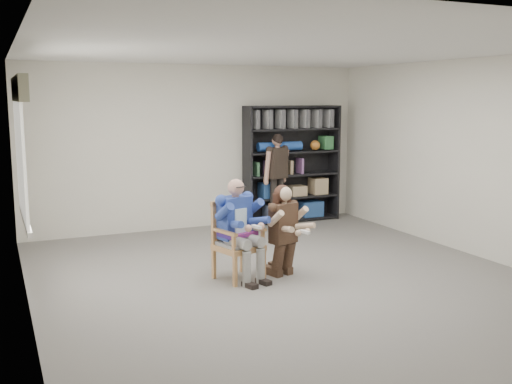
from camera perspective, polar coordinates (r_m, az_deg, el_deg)
name	(u,v)px	position (r m, az deg, el deg)	size (l,w,h in m)	color
room_shell	(292,169)	(7.16, 3.41, 2.18)	(6.00, 7.00, 2.80)	silver
floor	(291,282)	(7.46, 3.31, -8.56)	(6.00, 7.00, 0.01)	slate
window_left	(22,152)	(7.35, -21.39, 3.55)	(0.16, 2.00, 1.75)	white
armchair	(239,241)	(7.44, -1.67, -4.67)	(0.57, 0.55, 0.98)	#A17340
seated_man	(239,229)	(7.41, -1.68, -3.57)	(0.55, 0.77, 1.28)	navy
kneeling_woman	(285,231)	(7.55, 2.76, -3.76)	(0.49, 0.78, 1.17)	#372319
bookshelf	(292,164)	(10.87, 3.45, 2.67)	(1.80, 0.38, 2.10)	black
standing_man	(277,180)	(10.53, 2.01, 1.16)	(0.50, 0.28, 1.62)	black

